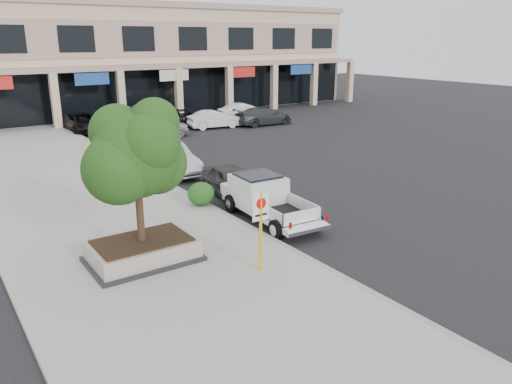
# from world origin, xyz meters

# --- Properties ---
(ground) EXTENTS (120.00, 120.00, 0.00)m
(ground) POSITION_xyz_m (0.00, 0.00, 0.00)
(ground) COLOR black
(ground) RESTS_ON ground
(sidewalk) EXTENTS (8.00, 52.00, 0.15)m
(sidewalk) POSITION_xyz_m (-5.50, 6.00, 0.07)
(sidewalk) COLOR gray
(sidewalk) RESTS_ON ground
(curb) EXTENTS (0.20, 52.00, 0.15)m
(curb) POSITION_xyz_m (-1.55, 6.00, 0.07)
(curb) COLOR gray
(curb) RESTS_ON ground
(strip_mall) EXTENTS (40.55, 12.43, 9.50)m
(strip_mall) POSITION_xyz_m (8.00, 33.93, 4.75)
(strip_mall) COLOR #D0AF92
(strip_mall) RESTS_ON ground
(planter) EXTENTS (3.20, 2.20, 0.68)m
(planter) POSITION_xyz_m (-5.79, 1.52, 0.48)
(planter) COLOR black
(planter) RESTS_ON sidewalk
(planter_tree) EXTENTS (2.90, 2.55, 4.00)m
(planter_tree) POSITION_xyz_m (-5.66, 1.67, 3.41)
(planter_tree) COLOR black
(planter_tree) RESTS_ON planter
(no_parking_sign) EXTENTS (0.55, 0.09, 2.30)m
(no_parking_sign) POSITION_xyz_m (-3.20, -0.96, 1.63)
(no_parking_sign) COLOR #E0B60B
(no_parking_sign) RESTS_ON sidewalk
(hedge) EXTENTS (1.10, 0.99, 0.93)m
(hedge) POSITION_xyz_m (-1.83, 5.14, 0.62)
(hedge) COLOR #1E4B15
(hedge) RESTS_ON sidewalk
(pickup_truck) EXTENTS (2.21, 5.18, 1.59)m
(pickup_truck) POSITION_xyz_m (-0.35, 2.46, 0.80)
(pickup_truck) COLOR white
(pickup_truck) RESTS_ON ground
(curb_car_a) EXTENTS (1.99, 4.06, 1.33)m
(curb_car_a) POSITION_xyz_m (0.01, 5.79, 0.67)
(curb_car_a) COLOR #2D3032
(curb_car_a) RESTS_ON ground
(curb_car_b) EXTENTS (1.68, 4.68, 1.53)m
(curb_car_b) POSITION_xyz_m (-0.52, 10.91, 0.77)
(curb_car_b) COLOR #A6A9AE
(curb_car_b) RESTS_ON ground
(curb_car_c) EXTENTS (2.50, 5.69, 1.63)m
(curb_car_c) POSITION_xyz_m (0.01, 17.42, 0.81)
(curb_car_c) COLOR white
(curb_car_c) RESTS_ON ground
(curb_car_d) EXTENTS (2.20, 4.76, 1.32)m
(curb_car_d) POSITION_xyz_m (-0.63, 25.17, 0.66)
(curb_car_d) COLOR black
(curb_car_d) RESTS_ON ground
(lot_car_a) EXTENTS (4.78, 2.19, 1.59)m
(lot_car_a) POSITION_xyz_m (2.70, 20.09, 0.79)
(lot_car_a) COLOR #A4A6AC
(lot_car_a) RESTS_ON ground
(lot_car_b) EXTENTS (4.24, 1.97, 1.34)m
(lot_car_b) POSITION_xyz_m (7.98, 21.03, 0.67)
(lot_car_b) COLOR silver
(lot_car_b) RESTS_ON ground
(lot_car_c) EXTENTS (4.82, 2.17, 1.37)m
(lot_car_c) POSITION_xyz_m (11.87, 20.12, 0.69)
(lot_car_c) COLOR #2F3234
(lot_car_c) RESTS_ON ground
(lot_car_d) EXTENTS (5.13, 3.00, 1.34)m
(lot_car_d) POSITION_xyz_m (6.38, 22.92, 0.67)
(lot_car_d) COLOR black
(lot_car_d) RESTS_ON ground
(lot_car_e) EXTENTS (4.82, 3.33, 1.52)m
(lot_car_e) POSITION_xyz_m (5.24, 27.01, 0.76)
(lot_car_e) COLOR #989B9F
(lot_car_e) RESTS_ON ground
(lot_car_f) EXTENTS (4.53, 2.27, 1.43)m
(lot_car_f) POSITION_xyz_m (11.76, 22.63, 0.71)
(lot_car_f) COLOR silver
(lot_car_f) RESTS_ON ground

